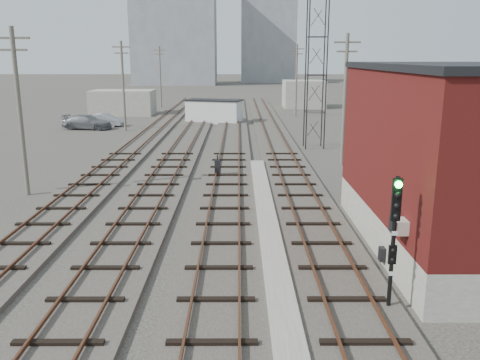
{
  "coord_description": "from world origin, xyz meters",
  "views": [
    {
      "loc": [
        -0.8,
        -7.21,
        7.46
      ],
      "look_at": [
        -0.74,
        14.4,
        2.2
      ],
      "focal_mm": 38.0,
      "sensor_mm": 36.0,
      "label": 1
    }
  ],
  "objects_px": {
    "car_silver": "(104,120)",
    "signal_mast": "(394,234)",
    "switch_stand": "(218,168)",
    "car_grey": "(87,122)",
    "car_red": "(100,119)",
    "site_trailer": "(214,111)"
  },
  "relations": [
    {
      "from": "car_silver",
      "to": "signal_mast",
      "type": "bearing_deg",
      "value": -147.0
    },
    {
      "from": "switch_stand",
      "to": "car_grey",
      "type": "relative_size",
      "value": 0.26
    },
    {
      "from": "switch_stand",
      "to": "car_grey",
      "type": "distance_m",
      "value": 26.59
    },
    {
      "from": "signal_mast",
      "to": "car_red",
      "type": "xyz_separation_m",
      "value": [
        -20.02,
        42.97,
        -1.8
      ]
    },
    {
      "from": "signal_mast",
      "to": "car_red",
      "type": "distance_m",
      "value": 47.44
    },
    {
      "from": "signal_mast",
      "to": "car_silver",
      "type": "bearing_deg",
      "value": 114.71
    },
    {
      "from": "car_silver",
      "to": "switch_stand",
      "type": "bearing_deg",
      "value": -142.98
    },
    {
      "from": "signal_mast",
      "to": "car_silver",
      "type": "xyz_separation_m",
      "value": [
        -19.29,
        41.91,
        -1.78
      ]
    },
    {
      "from": "site_trailer",
      "to": "car_grey",
      "type": "height_order",
      "value": "site_trailer"
    },
    {
      "from": "signal_mast",
      "to": "car_silver",
      "type": "relative_size",
      "value": 0.99
    },
    {
      "from": "switch_stand",
      "to": "site_trailer",
      "type": "bearing_deg",
      "value": 104.03
    },
    {
      "from": "switch_stand",
      "to": "car_silver",
      "type": "relative_size",
      "value": 0.32
    },
    {
      "from": "site_trailer",
      "to": "car_red",
      "type": "distance_m",
      "value": 12.84
    },
    {
      "from": "signal_mast",
      "to": "car_red",
      "type": "bearing_deg",
      "value": 114.98
    },
    {
      "from": "site_trailer",
      "to": "car_silver",
      "type": "height_order",
      "value": "site_trailer"
    },
    {
      "from": "car_red",
      "to": "car_silver",
      "type": "height_order",
      "value": "car_silver"
    },
    {
      "from": "switch_stand",
      "to": "car_red",
      "type": "bearing_deg",
      "value": 129.89
    },
    {
      "from": "switch_stand",
      "to": "car_silver",
      "type": "distance_m",
      "value": 27.99
    },
    {
      "from": "signal_mast",
      "to": "switch_stand",
      "type": "distance_m",
      "value": 18.42
    },
    {
      "from": "signal_mast",
      "to": "car_grey",
      "type": "relative_size",
      "value": 0.8
    },
    {
      "from": "switch_stand",
      "to": "car_silver",
      "type": "xyz_separation_m",
      "value": [
        -13.46,
        24.54,
        0.05
      ]
    },
    {
      "from": "site_trailer",
      "to": "car_grey",
      "type": "xyz_separation_m",
      "value": [
        -13.16,
        -5.33,
        -0.59
      ]
    }
  ]
}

